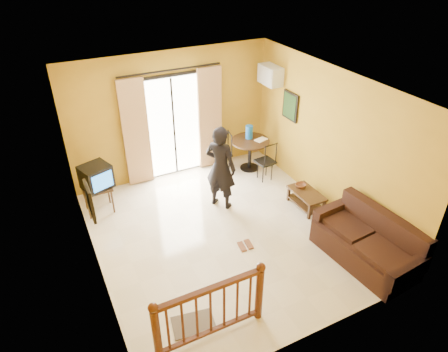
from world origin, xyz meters
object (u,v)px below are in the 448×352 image
television (96,177)px  coffee_table (306,197)px  sofa (368,243)px  dining_table (250,146)px  standing_person (221,168)px

television → coffee_table: 4.14m
coffee_table → sofa: size_ratio=0.41×
dining_table → standing_person: size_ratio=0.51×
coffee_table → standing_person: standing_person is taller
dining_table → coffee_table: (0.25, -1.86, -0.35)m
television → dining_table: bearing=-17.1°
television → dining_table: (3.47, 0.12, -0.21)m
coffee_table → standing_person: bearing=150.6°
coffee_table → standing_person: 1.84m
television → standing_person: 2.39m
dining_table → sofa: 3.56m
coffee_table → sofa: sofa is taller
television → sofa: 5.08m
dining_table → sofa: bearing=-85.9°
television → coffee_table: television is taller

